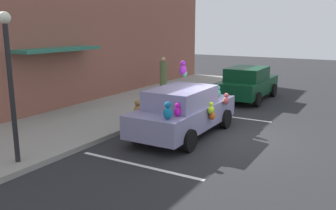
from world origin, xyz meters
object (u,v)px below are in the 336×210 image
object	(u,v)px
teddy_bear_on_sidewalk	(137,108)
street_lamp_post	(10,72)
plush_covered_car	(184,110)
parked_sedan_behind	(248,83)
pedestrian_near_shopfront	(163,76)

from	to	relation	value
teddy_bear_on_sidewalk	street_lamp_post	world-z (taller)	street_lamp_post
plush_covered_car	street_lamp_post	bearing A→B (deg)	153.10
parked_sedan_behind	teddy_bear_on_sidewalk	xyz separation A→B (m)	(-5.65, 2.34, -0.36)
plush_covered_car	teddy_bear_on_sidewalk	distance (m)	2.53
plush_covered_car	street_lamp_post	xyz separation A→B (m)	(-4.44, 2.26, 1.57)
plush_covered_car	teddy_bear_on_sidewalk	bearing A→B (deg)	70.85
teddy_bear_on_sidewalk	street_lamp_post	xyz separation A→B (m)	(-5.26, -0.11, 1.94)
parked_sedan_behind	street_lamp_post	distance (m)	11.26
plush_covered_car	street_lamp_post	size ratio (longest dim) A/B	1.23
teddy_bear_on_sidewalk	pedestrian_near_shopfront	world-z (taller)	pedestrian_near_shopfront
parked_sedan_behind	plush_covered_car	bearing A→B (deg)	-179.77
plush_covered_car	parked_sedan_behind	bearing A→B (deg)	0.23
pedestrian_near_shopfront	teddy_bear_on_sidewalk	bearing A→B (deg)	-159.89
plush_covered_car	pedestrian_near_shopfront	xyz separation A→B (m)	(5.56, 4.10, 0.17)
teddy_bear_on_sidewalk	street_lamp_post	size ratio (longest dim) A/B	0.17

